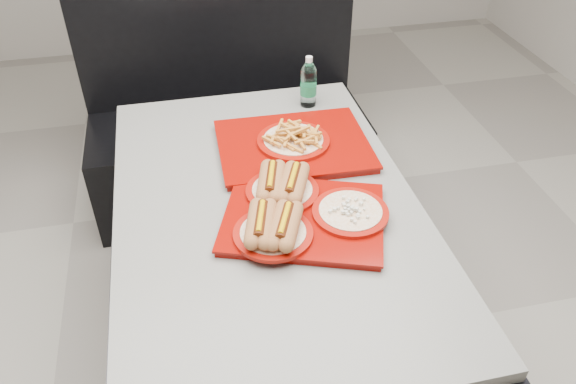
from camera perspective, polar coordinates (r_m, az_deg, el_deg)
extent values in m
plane|color=#9D988C|center=(2.24, -1.71, -16.14)|extent=(6.00, 6.00, 0.00)
cylinder|color=black|center=(2.22, -1.72, -15.76)|extent=(0.52, 0.52, 0.05)
cylinder|color=black|center=(1.94, -1.92, -9.56)|extent=(0.11, 0.11, 0.66)
cube|color=black|center=(1.72, -2.14, -2.21)|extent=(0.92, 1.42, 0.01)
cube|color=gray|center=(1.70, -2.16, -1.57)|extent=(0.90, 1.40, 0.04)
cube|color=black|center=(2.81, -5.84, 3.43)|extent=(1.30, 0.55, 0.45)
cube|color=black|center=(2.75, -7.33, 16.14)|extent=(1.30, 0.10, 1.10)
cube|color=#7B0903|center=(1.61, 1.56, -2.86)|extent=(0.53, 0.47, 0.02)
cube|color=#7B0903|center=(1.60, 1.57, -2.51)|extent=(0.54, 0.48, 0.01)
cylinder|color=#8C0D04|center=(1.53, -1.53, -4.26)|extent=(0.22, 0.22, 0.01)
cylinder|color=silver|center=(1.53, -1.53, -4.08)|extent=(0.18, 0.18, 0.00)
cylinder|color=#8C0D04|center=(1.68, -0.58, 0.10)|extent=(0.22, 0.22, 0.01)
cylinder|color=silver|center=(1.67, -0.59, 0.27)|extent=(0.18, 0.18, 0.00)
cylinder|color=#8C0D04|center=(1.61, 6.35, -2.05)|extent=(0.22, 0.22, 0.01)
cylinder|color=silver|center=(1.61, 6.37, -1.88)|extent=(0.18, 0.18, 0.00)
cube|color=#7B0903|center=(1.91, 0.54, 4.57)|extent=(0.50, 0.39, 0.02)
cube|color=#7B0903|center=(1.90, 0.54, 4.93)|extent=(0.51, 0.41, 0.01)
cylinder|color=#8C0D04|center=(1.90, 0.55, 5.20)|extent=(0.24, 0.24, 0.01)
cylinder|color=silver|center=(1.89, 0.55, 5.39)|extent=(0.20, 0.20, 0.01)
cylinder|color=silver|center=(2.15, 2.08, 10.55)|extent=(0.06, 0.06, 0.14)
cylinder|color=#1B6F41|center=(2.15, 2.08, 10.38)|extent=(0.06, 0.06, 0.04)
cone|color=silver|center=(2.11, 2.14, 12.68)|extent=(0.06, 0.06, 0.03)
cylinder|color=silver|center=(2.10, 2.16, 13.32)|extent=(0.03, 0.03, 0.02)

